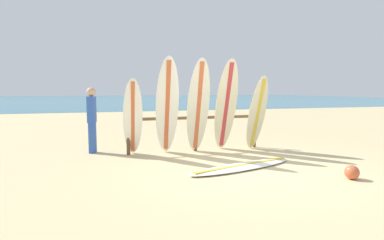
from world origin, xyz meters
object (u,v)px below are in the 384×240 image
(small_boat_offshore, at_px, (163,100))
(surfboard_leaning_center_left, at_px, (198,106))
(beachgoer_standing, at_px, (92,117))
(surfboard_rack, at_px, (195,125))
(surfboard_leaning_far_left, at_px, (133,118))
(surfboard_leaning_center_right, at_px, (257,113))
(surfboard_leaning_center, at_px, (226,106))
(beach_ball, at_px, (352,172))
(surfboard_leaning_left, at_px, (167,107))
(surfboard_lying_on_sand, at_px, (243,166))

(small_boat_offshore, bearing_deg, surfboard_leaning_center_left, -100.11)
(beachgoer_standing, xyz_separation_m, small_boat_offshore, (8.97, 35.08, -0.66))
(surfboard_rack, height_order, surfboard_leaning_far_left, surfboard_leaning_far_left)
(surfboard_leaning_far_left, relative_size, beachgoer_standing, 1.13)
(surfboard_leaning_center_left, distance_m, surfboard_leaning_center_right, 1.64)
(surfboard_leaning_center, xyz_separation_m, small_boat_offshore, (5.62, 35.87, -0.94))
(surfboard_leaning_far_left, distance_m, surfboard_leaning_center_left, 1.64)
(surfboard_leaning_far_left, height_order, surfboard_leaning_center, surfboard_leaning_center)
(beachgoer_standing, relative_size, beach_ball, 6.55)
(surfboard_leaning_left, xyz_separation_m, beach_ball, (2.74, -2.93, -1.06))
(surfboard_leaning_far_left, height_order, surfboard_leaning_center_right, surfboard_leaning_center_right)
(surfboard_rack, height_order, surfboard_leaning_center_right, surfboard_leaning_center_right)
(surfboard_leaning_center_right, bearing_deg, surfboard_rack, 166.47)
(surfboard_rack, bearing_deg, surfboard_leaning_center_right, -13.53)
(surfboard_leaning_center_right, relative_size, surfboard_lying_on_sand, 0.75)
(surfboard_leaning_left, distance_m, beachgoer_standing, 2.00)
(surfboard_rack, relative_size, surfboard_leaning_center_right, 1.81)
(surfboard_leaning_center_right, bearing_deg, beach_ball, -84.04)
(surfboard_lying_on_sand, relative_size, beachgoer_standing, 1.59)
(surfboard_leaning_left, bearing_deg, beachgoer_standing, 153.04)
(surfboard_leaning_far_left, distance_m, surfboard_leaning_center, 2.42)
(surfboard_leaning_far_left, xyz_separation_m, surfboard_lying_on_sand, (2.05, -1.77, -0.91))
(surfboard_leaning_center, height_order, beachgoer_standing, surfboard_leaning_center)
(beachgoer_standing, bearing_deg, surfboard_rack, -11.18)
(surfboard_leaning_center_left, bearing_deg, surfboard_lying_on_sand, -75.85)
(surfboard_leaning_far_left, distance_m, surfboard_leaning_center_right, 3.25)
(surfboard_leaning_far_left, xyz_separation_m, small_boat_offshore, (8.03, 35.85, -0.69))
(surfboard_leaning_center, distance_m, beach_ball, 3.42)
(surfboard_rack, relative_size, surfboard_leaning_left, 1.51)
(surfboard_leaning_far_left, relative_size, surfboard_leaning_center_left, 0.79)
(beachgoer_standing, distance_m, beach_ball, 5.97)
(surfboard_leaning_left, bearing_deg, small_boat_offshore, 78.67)
(surfboard_leaning_far_left, xyz_separation_m, surfboard_leaning_center_right, (3.25, -0.13, 0.05))
(surfboard_rack, xyz_separation_m, surfboard_lying_on_sand, (0.40, -2.02, -0.66))
(surfboard_lying_on_sand, bearing_deg, small_boat_offshore, 80.97)
(surfboard_rack, height_order, surfboard_leaning_center_left, surfboard_leaning_center_left)
(surfboard_leaning_center_left, xyz_separation_m, small_boat_offshore, (6.40, 35.93, -0.94))
(surfboard_rack, height_order, small_boat_offshore, surfboard_rack)
(surfboard_leaning_far_left, relative_size, small_boat_offshore, 0.64)
(surfboard_leaning_center_right, xyz_separation_m, small_boat_offshore, (4.77, 35.98, -0.73))
(surfboard_leaning_center_right, xyz_separation_m, beach_ball, (0.31, -2.93, -0.86))
(surfboard_leaning_center, bearing_deg, surfboard_leaning_far_left, 179.46)
(beachgoer_standing, relative_size, small_boat_offshore, 0.57)
(surfboard_lying_on_sand, xyz_separation_m, small_boat_offshore, (5.98, 37.61, 0.22))
(surfboard_leaning_center_right, bearing_deg, small_boat_offshore, 82.44)
(surfboard_leaning_left, distance_m, surfboard_lying_on_sand, 2.35)
(surfboard_leaning_far_left, height_order, surfboard_leaning_center_left, surfboard_leaning_center_left)
(surfboard_leaning_far_left, xyz_separation_m, surfboard_leaning_center, (2.40, -0.02, 0.25))
(beach_ball, bearing_deg, surfboard_rack, 119.92)
(surfboard_lying_on_sand, bearing_deg, surfboard_leaning_center_right, 53.62)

